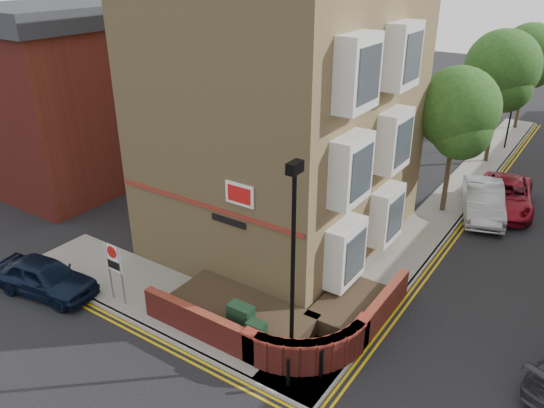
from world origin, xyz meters
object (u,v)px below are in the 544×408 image
Objects in this scene: lamppost at (293,269)px; zone_sign at (114,263)px; utility_cabinet_large at (241,322)px; silver_car_near at (483,200)px; navy_hatchback at (45,277)px.

lamppost reaches higher than zone_sign.
lamppost is at bearing 6.07° from zone_sign.
utility_cabinet_large is 0.26× the size of silver_car_near.
navy_hatchback is at bearing -159.22° from zone_sign.
lamppost is at bearing -3.01° from utility_cabinet_large.
zone_sign is (-6.60, -0.70, -1.70)m from lamppost.
silver_car_near is (3.90, 13.36, 0.05)m from utility_cabinet_large.
lamppost is 9.76m from navy_hatchback.
zone_sign is 16.59m from silver_car_near.
silver_car_near reaches higher than utility_cabinet_large.
utility_cabinet_large is at bearing -124.47° from silver_car_near.
utility_cabinet_large is at bearing 9.69° from zone_sign.
zone_sign is at bearing -139.47° from silver_car_near.
lamppost is 1.35× the size of silver_car_near.
lamppost is 3.24m from utility_cabinet_large.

